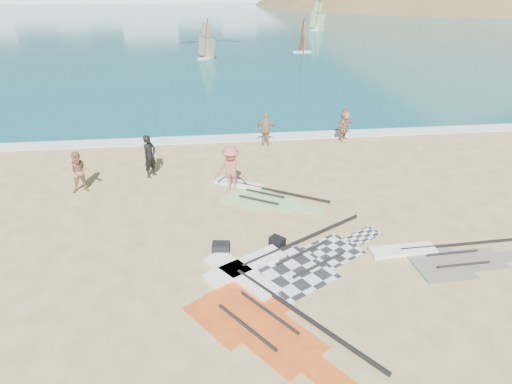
{
  "coord_description": "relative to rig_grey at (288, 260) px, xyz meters",
  "views": [
    {
      "loc": [
        -2.75,
        -9.07,
        7.62
      ],
      "look_at": [
        -1.21,
        4.0,
        1.0
      ],
      "focal_mm": 30.0,
      "sensor_mm": 36.0,
      "label": 1
    }
  ],
  "objects": [
    {
      "name": "ground",
      "position": [
        0.56,
        -1.27,
        -0.05
      ],
      "size": [
        300.0,
        300.0,
        0.0
      ],
      "primitive_type": "plane",
      "color": "tan",
      "rests_on": "ground"
    },
    {
      "name": "sea",
      "position": [
        0.56,
        130.73,
        -0.05
      ],
      "size": [
        300.0,
        240.0,
        0.06
      ],
      "primitive_type": "cube",
      "color": "#0D5860",
      "rests_on": "ground"
    },
    {
      "name": "surf_line",
      "position": [
        0.56,
        11.03,
        -0.05
      ],
      "size": [
        300.0,
        1.2,
        0.04
      ],
      "primitive_type": "cube",
      "color": "white",
      "rests_on": "ground"
    },
    {
      "name": "headland_main",
      "position": [
        85.56,
        128.73,
        -0.05
      ],
      "size": [
        143.0,
        143.0,
        45.0
      ],
      "primitive_type": "cone",
      "color": "brown",
      "rests_on": "ground"
    },
    {
      "name": "rig_grey",
      "position": [
        0.0,
        0.0,
        0.0
      ],
      "size": [
        5.98,
        4.19,
        0.2
      ],
      "rotation": [
        0.0,
        0.0,
        0.52
      ],
      "color": "#27282A",
      "rests_on": "ground"
    },
    {
      "name": "rig_green",
      "position": [
        -0.44,
        4.52,
        -0.0
      ],
      "size": [
        4.31,
        3.61,
        0.19
      ],
      "rotation": [
        0.0,
        0.0,
        -0.55
      ],
      "color": "green",
      "rests_on": "ground"
    },
    {
      "name": "rig_orange",
      "position": [
        4.58,
        -0.33,
        -0.0
      ],
      "size": [
        4.86,
        1.93,
        0.19
      ],
      "rotation": [
        0.0,
        0.0,
        0.04
      ],
      "color": "orange",
      "rests_on": "ground"
    },
    {
      "name": "rig_red",
      "position": [
        -1.14,
        -1.82,
        -0.0
      ],
      "size": [
        4.52,
        5.75,
        0.2
      ],
      "rotation": [
        0.0,
        0.0,
        -0.93
      ],
      "color": "#B94120",
      "rests_on": "ground"
    },
    {
      "name": "gear_bag_near",
      "position": [
        -1.98,
        0.67,
        0.12
      ],
      "size": [
        0.58,
        0.45,
        0.34
      ],
      "primitive_type": "cube",
      "rotation": [
        0.0,
        0.0,
        -0.13
      ],
      "color": "black",
      "rests_on": "ground"
    },
    {
      "name": "gear_bag_far",
      "position": [
        -0.19,
        0.89,
        0.09
      ],
      "size": [
        0.55,
        0.56,
        0.28
      ],
      "primitive_type": "cube",
      "rotation": [
        0.0,
        0.0,
        -0.81
      ],
      "color": "black",
      "rests_on": "ground"
    },
    {
      "name": "person_wetsuit",
      "position": [
        -4.67,
        6.74,
        0.87
      ],
      "size": [
        0.75,
        0.8,
        1.83
      ],
      "primitive_type": "imported",
      "rotation": [
        0.0,
        0.0,
        0.93
      ],
      "color": "black",
      "rests_on": "ground"
    },
    {
      "name": "beachgoer_left",
      "position": [
        -7.23,
        5.54,
        0.79
      ],
      "size": [
        0.93,
        0.78,
        1.68
      ],
      "primitive_type": "imported",
      "rotation": [
        0.0,
        0.0,
        0.2
      ],
      "color": "#9D6651",
      "rests_on": "ground"
    },
    {
      "name": "beachgoer_mid",
      "position": [
        -1.39,
        4.82,
        0.91
      ],
      "size": [
        1.4,
        1.03,
        1.93
      ],
      "primitive_type": "imported",
      "rotation": [
        0.0,
        0.0,
        -0.28
      ],
      "color": "#AB5C4E",
      "rests_on": "ground"
    },
    {
      "name": "beachgoer_back",
      "position": [
        0.68,
        9.84,
        0.8
      ],
      "size": [
        1.04,
        0.53,
        1.7
      ],
      "primitive_type": "imported",
      "rotation": [
        0.0,
        0.0,
        3.03
      ],
      "color": "#A67856",
      "rests_on": "ground"
    },
    {
      "name": "beachgoer_right",
      "position": [
        4.83,
        10.23,
        0.75
      ],
      "size": [
        1.43,
        1.35,
        1.61
      ],
      "primitive_type": "imported",
      "rotation": [
        0.0,
        0.0,
        0.73
      ],
      "color": "#A86D4E",
      "rests_on": "ground"
    },
    {
      "name": "windsurfer_left",
      "position": [
        -1.86,
        36.1,
        1.15
      ],
      "size": [
        2.06,
        2.03,
        4.01
      ],
      "rotation": [
        0.0,
        0.0,
        0.74
      ],
      "color": "white",
      "rests_on": "ground"
    },
    {
      "name": "windsurfer_centre",
      "position": [
        8.87,
        39.09,
        1.09
      ],
      "size": [
        2.06,
        2.52,
        3.76
      ],
      "rotation": [
        0.0,
        0.0,
        -0.0
      ],
      "color": "white",
      "rests_on": "ground"
    },
    {
      "name": "windsurfer_right",
      "position": [
        16.06,
        61.19,
        1.31
      ],
      "size": [
        2.59,
        2.68,
        4.77
      ],
      "rotation": [
        0.0,
        0.0,
        0.6
      ],
      "color": "white",
      "rests_on": "ground"
    }
  ]
}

